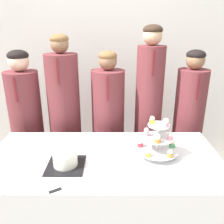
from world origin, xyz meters
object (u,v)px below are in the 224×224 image
Objects in this scene: student_3 at (147,117)px; cupcake_stand at (156,140)px; round_cake at (64,158)px; cake_knife at (61,188)px; student_0 at (27,129)px; student_1 at (64,123)px; student_2 at (107,130)px; student_4 at (186,128)px.

cupcake_stand is at bearing -92.62° from student_3.
student_3 is (0.65, 0.79, -0.03)m from round_cake.
student_0 is (-0.55, 1.02, -0.09)m from cake_knife.
student_2 is (0.42, -0.00, -0.07)m from student_1.
cake_knife is 0.13× the size of student_3.
cake_knife is 0.14× the size of student_1.
cupcake_stand is (0.62, 0.14, 0.06)m from round_cake.
round_cake is 0.15× the size of student_3.
student_2 reaches higher than round_cake.
round_cake is 0.24m from cake_knife.
student_1 is (-0.15, 0.79, -0.09)m from round_cake.
cake_knife is 1.03m from student_1.
student_0 is 1.00× the size of student_4.
student_0 is 1.01× the size of student_2.
student_3 reaches higher than round_cake.
student_4 is (1.20, -0.00, -0.06)m from student_1.
cupcake_stand reaches higher than round_cake.
student_3 is at bearing 87.38° from cupcake_stand.
cake_knife is 0.72m from cupcake_stand.
cake_knife is at bearing -84.45° from round_cake.
cupcake_stand is at bearing -29.41° from student_0.
student_4 is at bearing 37.02° from round_cake.
student_1 is 0.81m from student_3.
cake_knife is at bearing -148.51° from cupcake_stand.
cupcake_stand is 0.18× the size of student_3.
student_3 is (1.18, -0.00, 0.12)m from student_0.
student_1 reaches higher than round_cake.
student_0 reaches higher than cake_knife.
cupcake_stand is at bearing 0.81° from cake_knife.
round_cake is at bearing -167.29° from cupcake_stand.
student_3 is (0.39, -0.00, 0.13)m from student_2.
round_cake is at bearing -129.60° from student_3.
round_cake is 0.17× the size of student_2.
cake_knife is at bearing -80.34° from student_1.
cake_knife is 0.15× the size of student_4.
student_0 reaches higher than student_2.
student_3 reaches higher than cupcake_stand.
student_2 is at bearing 118.78° from cupcake_stand.
student_1 reaches higher than student_2.
cake_knife is 0.15× the size of student_2.
student_1 is at bearing 180.00° from student_2.
cupcake_stand is 0.21× the size of student_4.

